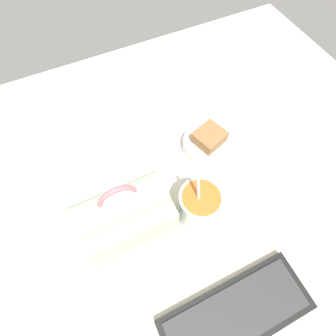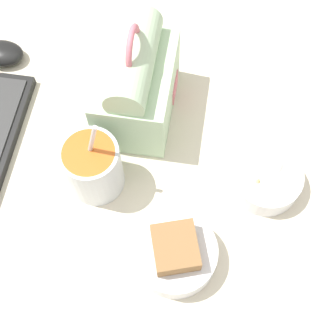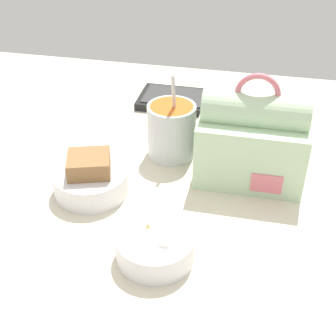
# 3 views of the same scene
# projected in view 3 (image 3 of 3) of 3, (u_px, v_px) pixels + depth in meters

# --- Properties ---
(desk_surface) EXTENTS (1.40, 1.10, 0.02)m
(desk_surface) POSITION_uv_depth(u_px,v_px,m) (159.00, 189.00, 0.87)
(desk_surface) COLOR beige
(desk_surface) RESTS_ON ground
(keyboard) EXTENTS (0.31, 0.12, 0.02)m
(keyboard) POSITION_uv_depth(u_px,v_px,m) (203.00, 102.00, 1.12)
(keyboard) COLOR black
(keyboard) RESTS_ON desk_surface
(lunch_bag) EXTENTS (0.19, 0.13, 0.21)m
(lunch_bag) POSITION_uv_depth(u_px,v_px,m) (252.00, 140.00, 0.84)
(lunch_bag) COLOR #B7D6AD
(lunch_bag) RESTS_ON desk_surface
(soup_cup) EXTENTS (0.10, 0.10, 0.18)m
(soup_cup) POSITION_uv_depth(u_px,v_px,m) (171.00, 130.00, 0.92)
(soup_cup) COLOR silver
(soup_cup) RESTS_ON desk_surface
(bento_bowl_sandwich) EXTENTS (0.13, 0.13, 0.08)m
(bento_bowl_sandwich) POSITION_uv_depth(u_px,v_px,m) (91.00, 179.00, 0.83)
(bento_bowl_sandwich) COLOR silver
(bento_bowl_sandwich) RESTS_ON desk_surface
(bento_bowl_snacks) EXTENTS (0.12, 0.12, 0.05)m
(bento_bowl_snacks) POSITION_uv_depth(u_px,v_px,m) (155.00, 246.00, 0.70)
(bento_bowl_snacks) COLOR silver
(bento_bowl_snacks) RESTS_ON desk_surface
(computer_mouse) EXTENTS (0.06, 0.09, 0.03)m
(computer_mouse) POSITION_uv_depth(u_px,v_px,m) (290.00, 104.00, 1.10)
(computer_mouse) COLOR black
(computer_mouse) RESTS_ON desk_surface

